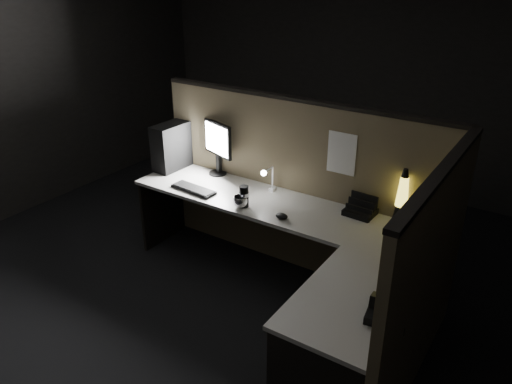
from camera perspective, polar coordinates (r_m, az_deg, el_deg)
The scene contains 17 objects.
floor at distance 4.00m, azimuth -2.41°, elevation -14.08°, with size 6.00×6.00×0.00m, color black.
room_shell at distance 3.23m, azimuth -2.93°, elevation 8.80°, with size 6.00×6.00×6.00m.
partition_back at distance 4.27m, azimuth 4.68°, elevation 0.48°, with size 2.66×0.06×1.50m, color brown.
partition_right at distance 3.19m, azimuth 18.65°, elevation -10.28°, with size 0.06×1.66×1.50m, color brown.
desk at distance 3.75m, azimuth 1.93°, elevation -6.11°, with size 2.60×1.60×0.73m.
pc_tower at distance 4.73m, azimuth -9.47°, elevation 5.22°, with size 0.18×0.41×0.43m, color black.
monitor at distance 4.51m, azimuth -4.41°, elevation 5.60°, with size 0.37×0.17×0.49m.
keyboard at distance 4.29m, azimuth -7.14°, elevation 0.32°, with size 0.41×0.14×0.02m, color black.
mouse at distance 3.80m, azimuth 2.95°, elevation -2.77°, with size 0.10×0.07×0.04m, color black.
clip_lamp at distance 4.13m, azimuth 1.39°, elevation 1.51°, with size 0.05×0.19×0.24m.
organizer at distance 3.94m, azimuth 11.88°, elevation -1.99°, with size 0.23×0.21×0.17m.
lava_lamp at distance 3.84m, azimuth 16.32°, elevation -0.91°, with size 0.11×0.11×0.43m.
travel_mug at distance 3.95m, azimuth -1.38°, elevation -0.51°, with size 0.08×0.08×0.18m, color black.
steel_mug at distance 3.96m, azimuth -1.79°, elevation -1.12°, with size 0.12×0.12×0.09m, color silver.
figurine at distance 3.83m, azimuth 15.74°, elevation -3.10°, with size 0.05×0.05×0.05m, color orange.
pinned_paper at distance 3.93m, azimuth 9.76°, elevation 4.37°, with size 0.23×0.00×0.34m, color white.
desk_phone at distance 2.89m, azimuth 14.82°, elevation -13.00°, with size 0.24×0.25×0.13m.
Camera 1 is at (1.84, -2.50, 2.52)m, focal length 35.00 mm.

